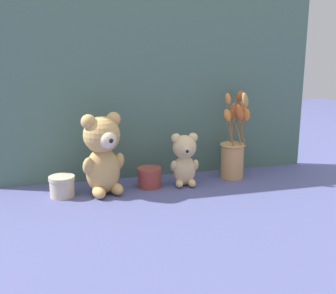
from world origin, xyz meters
TOP-DOWN VIEW (x-y plane):
  - ground_plane at (0.00, 0.00)m, footprint 4.00×4.00m
  - backdrop_wall at (0.00, 0.17)m, footprint 1.18×0.02m
  - teddy_bear_large at (-0.22, 0.01)m, footprint 0.15×0.14m
  - teddy_bear_medium at (0.06, 0.03)m, footprint 0.10×0.09m
  - flower_vase at (0.26, 0.06)m, footprint 0.13×0.16m
  - decorative_tin_tall at (-0.06, 0.04)m, footprint 0.08×0.08m
  - decorative_tin_short at (-0.35, 0.02)m, footprint 0.08×0.08m

SIDE VIEW (x-z plane):
  - ground_plane at x=0.00m, z-range 0.00..0.00m
  - decorative_tin_short at x=-0.35m, z-range 0.00..0.07m
  - decorative_tin_tall at x=-0.06m, z-range 0.00..0.07m
  - teddy_bear_medium at x=0.06m, z-range 0.00..0.19m
  - flower_vase at x=0.26m, z-range -0.05..0.27m
  - teddy_bear_large at x=-0.22m, z-range 0.01..0.28m
  - backdrop_wall at x=0.00m, z-range 0.00..0.69m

